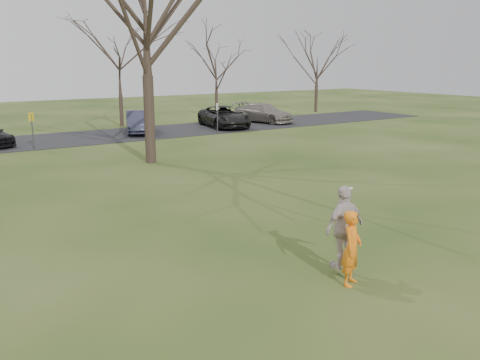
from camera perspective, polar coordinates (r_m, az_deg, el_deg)
name	(u,v)px	position (r m, az deg, el deg)	size (l,w,h in m)	color
ground	(334,275)	(12.44, 10.35, -10.26)	(120.00, 120.00, 0.00)	#1E380F
parking_strip	(57,140)	(34.47, -19.63, 4.21)	(62.00, 6.50, 0.04)	black
player_defender	(352,248)	(11.70, 12.28, -7.39)	(0.62, 0.41, 1.71)	orange
car_5	(139,122)	(36.05, -11.16, 6.33)	(1.61, 4.63, 1.53)	#303248
car_6	(224,117)	(38.64, -1.75, 7.03)	(2.57, 5.57, 1.55)	black
car_7	(263,113)	(41.75, 2.62, 7.44)	(2.11, 5.19, 1.51)	gray
catching_play	(344,227)	(12.11, 11.46, -5.12)	(1.17, 0.54, 1.96)	beige
sign_yellow	(32,124)	(30.96, -22.06, 5.76)	(0.35, 0.35, 2.08)	#47474C
sign_white	(217,112)	(35.31, -2.53, 7.48)	(0.35, 0.35, 2.08)	#47474C
big_tree	(145,14)	(25.33, -10.45, 17.66)	(9.00, 9.00, 14.00)	#352821
small_tree_row	(96,74)	(40.20, -15.69, 11.19)	(55.00, 5.90, 8.50)	#352821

